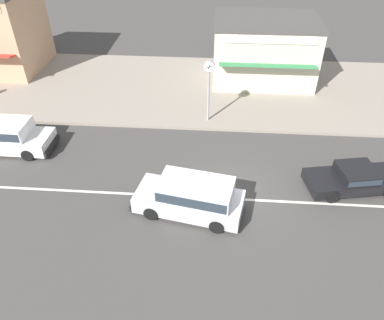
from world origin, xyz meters
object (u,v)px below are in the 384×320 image
(sedan_black_1, at_px, (355,178))
(minivan_white_2, at_px, (4,135))
(shopfront_corner_warung, at_px, (264,50))
(minivan_silver_3, at_px, (192,196))
(street_clock, at_px, (209,78))

(sedan_black_1, xyz_separation_m, minivan_white_2, (-16.90, 1.78, 0.31))
(sedan_black_1, relative_size, shopfront_corner_warung, 0.69)
(shopfront_corner_warung, bearing_deg, sedan_black_1, -72.93)
(minivan_white_2, bearing_deg, shopfront_corner_warung, 33.90)
(sedan_black_1, bearing_deg, minivan_white_2, 173.98)
(minivan_silver_3, bearing_deg, minivan_white_2, 158.70)
(minivan_white_2, bearing_deg, sedan_black_1, -6.02)
(minivan_white_2, relative_size, street_clock, 1.30)
(sedan_black_1, height_order, minivan_silver_3, minivan_silver_3)
(minivan_white_2, distance_m, street_clock, 10.86)
(sedan_black_1, relative_size, minivan_silver_3, 0.95)
(sedan_black_1, height_order, minivan_white_2, minivan_white_2)
(minivan_white_2, height_order, street_clock, street_clock)
(sedan_black_1, relative_size, street_clock, 1.29)
(sedan_black_1, height_order, shopfront_corner_warung, shopfront_corner_warung)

